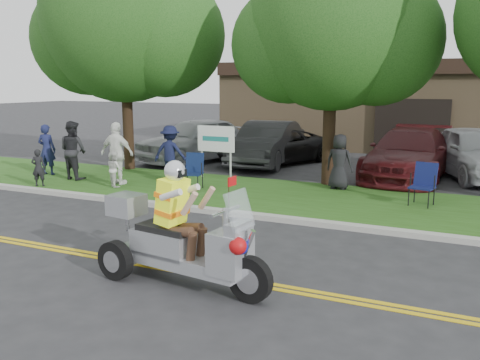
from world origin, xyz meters
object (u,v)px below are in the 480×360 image
at_px(spectator_adult_right, 117,153).
at_px(spectator_adult_left, 47,150).
at_px(lawn_chair_b, 424,181).
at_px(parked_car_far_left, 196,140).
at_px(trike_scooter, 179,242).
at_px(parked_car_mid, 274,147).
at_px(lawn_chair_a, 194,169).
at_px(parked_car_right, 409,154).
at_px(spectator_adult_mid, 73,150).
at_px(parked_car_left, 267,143).
at_px(parked_car_far_right, 475,152).

bearing_deg(spectator_adult_right, spectator_adult_left, -9.36).
height_order(lawn_chair_b, parked_car_far_left, parked_car_far_left).
height_order(trike_scooter, parked_car_mid, trike_scooter).
xyz_separation_m(lawn_chair_a, parked_car_right, (5.32, 4.60, 0.14)).
height_order(trike_scooter, parked_car_far_left, trike_scooter).
bearing_deg(parked_car_far_left, trike_scooter, -42.60).
bearing_deg(parked_car_far_left, spectator_adult_right, -66.42).
relative_size(trike_scooter, lawn_chair_b, 2.85).
distance_m(lawn_chair_a, parked_car_far_left, 5.67).
xyz_separation_m(trike_scooter, spectator_adult_left, (-8.54, 5.91, 0.25)).
height_order(lawn_chair_a, spectator_adult_right, spectator_adult_right).
bearing_deg(lawn_chair_a, parked_car_right, 30.62).
bearing_deg(lawn_chair_a, spectator_adult_mid, 174.20).
xyz_separation_m(lawn_chair_a, parked_car_left, (0.12, 5.37, 0.14)).
xyz_separation_m(trike_scooter, parked_car_far_right, (4.13, 11.61, 0.17)).
distance_m(trike_scooter, parked_car_far_right, 12.32).
relative_size(lawn_chair_b, spectator_adult_left, 0.63).
bearing_deg(parked_car_mid, lawn_chair_b, -17.07).
relative_size(parked_car_left, parked_car_right, 0.89).
bearing_deg(spectator_adult_right, parked_car_far_left, -88.08).
xyz_separation_m(trike_scooter, spectator_adult_mid, (-7.19, 5.64, 0.33)).
bearing_deg(parked_car_mid, parked_car_far_right, 23.61).
xyz_separation_m(parked_car_left, parked_car_right, (5.20, -0.77, -0.00)).
bearing_deg(lawn_chair_a, parked_car_mid, 76.87).
xyz_separation_m(lawn_chair_b, parked_car_far_right, (1.14, 5.03, 0.16)).
distance_m(spectator_adult_mid, parked_car_far_left, 5.47).
relative_size(spectator_adult_mid, parked_car_far_right, 0.36).
relative_size(spectator_adult_mid, parked_car_right, 0.32).
bearing_deg(spectator_adult_mid, parked_car_left, -118.56).
bearing_deg(spectator_adult_left, parked_car_far_right, -167.92).
xyz_separation_m(spectator_adult_mid, parked_car_far_right, (11.32, 5.97, -0.16)).
bearing_deg(parked_car_right, lawn_chair_a, -135.23).
bearing_deg(spectator_adult_right, parked_car_far_right, -149.81).
height_order(trike_scooter, spectator_adult_right, spectator_adult_right).
distance_m(lawn_chair_a, parked_car_mid, 5.72).
bearing_deg(spectator_adult_mid, parked_car_right, -144.52).
bearing_deg(lawn_chair_b, lawn_chair_a, -161.69).
height_order(lawn_chair_b, parked_car_far_right, parked_car_far_right).
xyz_separation_m(parked_car_mid, parked_car_right, (5.03, -1.12, 0.15)).
bearing_deg(spectator_adult_right, parked_car_mid, -115.21).
relative_size(spectator_adult_mid, parked_car_far_left, 0.35).
bearing_deg(spectator_adult_left, parked_car_mid, -146.90).
distance_m(lawn_chair_a, spectator_adult_mid, 4.10).
relative_size(lawn_chair_b, spectator_adult_right, 0.56).
distance_m(parked_car_left, parked_car_far_right, 7.13).
bearing_deg(parked_car_right, parked_car_far_left, -178.81).
height_order(lawn_chair_b, parked_car_right, parked_car_right).
distance_m(trike_scooter, spectator_adult_right, 7.75).
bearing_deg(spectator_adult_mid, spectator_adult_left, -3.42).
bearing_deg(parked_car_far_left, parked_car_far_right, 23.21).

